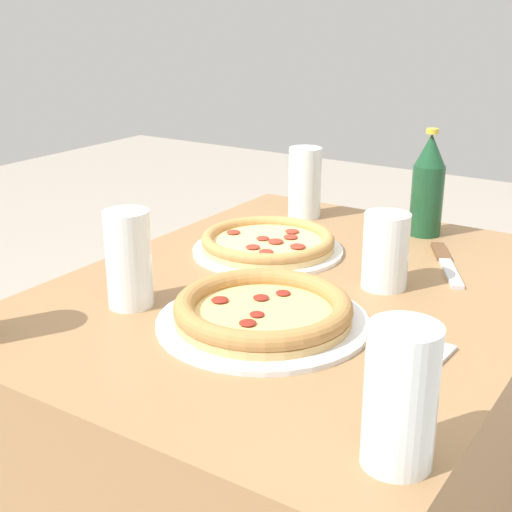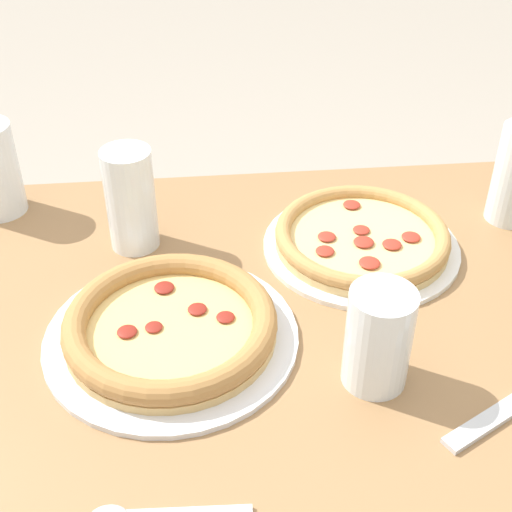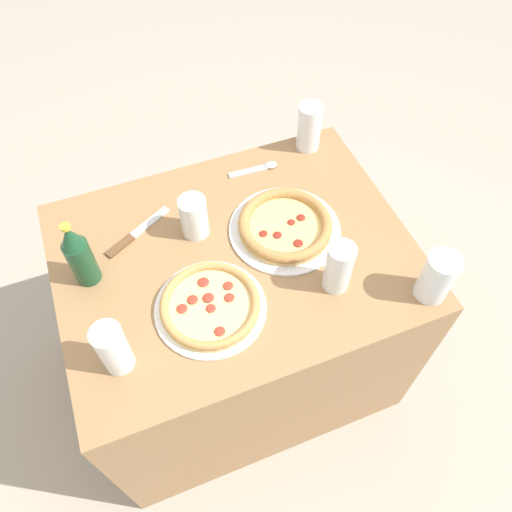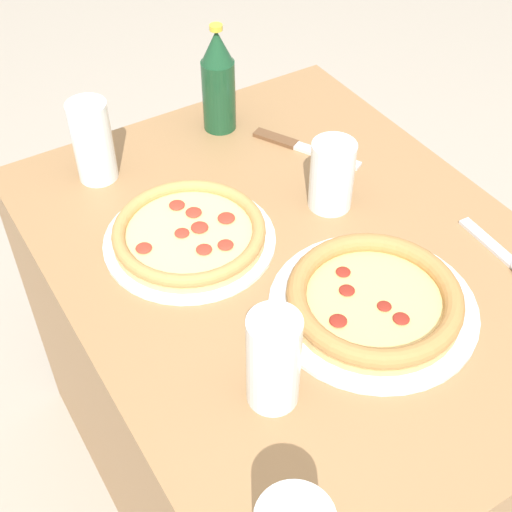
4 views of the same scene
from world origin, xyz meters
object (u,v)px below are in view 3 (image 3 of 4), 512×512
object	(u,v)px
pizza_pepperoni	(285,226)
glass_lemonade	(114,350)
glass_cola	(338,269)
spoon	(260,168)
glass_iced_tea	(436,278)
pizza_salami	(210,305)
glass_red_wine	(194,218)
knife	(135,234)
glass_water	(309,129)
beer_bottle	(79,255)

from	to	relation	value
pizza_pepperoni	glass_lemonade	world-z (taller)	glass_lemonade
glass_cola	spoon	size ratio (longest dim) A/B	0.97
glass_iced_tea	glass_cola	world-z (taller)	glass_cola
pizza_salami	glass_red_wine	size ratio (longest dim) A/B	2.25
spoon	pizza_salami	bearing A→B (deg)	-125.75
knife	spoon	xyz separation A→B (m)	(0.43, 0.12, 0.00)
pizza_salami	knife	distance (m)	0.34
pizza_salami	glass_lemonade	world-z (taller)	glass_lemonade
pizza_pepperoni	glass_red_wine	distance (m)	0.26
pizza_pepperoni	glass_red_wine	bearing A→B (deg)	159.29
glass_cola	spoon	bearing A→B (deg)	93.36
glass_lemonade	spoon	xyz separation A→B (m)	(0.56, 0.49, -0.07)
pizza_salami	glass_water	xyz separation A→B (m)	(0.49, 0.47, 0.05)
glass_lemonade	beer_bottle	bearing A→B (deg)	94.96
pizza_salami	glass_water	size ratio (longest dim) A/B	1.84
beer_bottle	knife	xyz separation A→B (m)	(0.15, 0.10, -0.10)
beer_bottle	spoon	world-z (taller)	beer_bottle
knife	glass_water	bearing A→B (deg)	14.44
beer_bottle	spoon	size ratio (longest dim) A/B	1.37
glass_iced_tea	glass_red_wine	xyz separation A→B (m)	(-0.51, 0.42, -0.01)
glass_water	beer_bottle	size ratio (longest dim) A/B	0.72
glass_iced_tea	glass_cola	bearing A→B (deg)	152.16
glass_water	glass_red_wine	distance (m)	0.50
glass_lemonade	knife	distance (m)	0.40
glass_red_wine	glass_lemonade	distance (m)	0.43
glass_red_wine	beer_bottle	distance (m)	0.32
pizza_pepperoni	beer_bottle	distance (m)	0.56
pizza_pepperoni	glass_water	distance (m)	0.37
spoon	glass_lemonade	bearing A→B (deg)	-138.81
pizza_pepperoni	glass_iced_tea	size ratio (longest dim) A/B	2.17
pizza_pepperoni	glass_red_wine	size ratio (longest dim) A/B	2.49
glass_iced_tea	glass_red_wine	distance (m)	0.66
pizza_pepperoni	glass_iced_tea	world-z (taller)	glass_iced_tea
glass_water	glass_cola	size ratio (longest dim) A/B	1.01
glass_cola	knife	bearing A→B (deg)	142.00
glass_water	knife	size ratio (longest dim) A/B	0.75
glass_red_wine	knife	world-z (taller)	glass_red_wine
pizza_pepperoni	beer_bottle	xyz separation A→B (m)	(-0.56, 0.04, 0.08)
glass_red_wine	knife	xyz separation A→B (m)	(-0.17, 0.05, -0.06)
pizza_pepperoni	glass_lemonade	bearing A→B (deg)	-156.60
glass_lemonade	knife	size ratio (longest dim) A/B	0.74
glass_lemonade	spoon	distance (m)	0.74
glass_lemonade	knife	bearing A→B (deg)	71.34
pizza_salami	knife	size ratio (longest dim) A/B	1.37
glass_water	beer_bottle	bearing A→B (deg)	-161.46
glass_lemonade	beer_bottle	world-z (taller)	beer_bottle
pizza_salami	glass_lemonade	size ratio (longest dim) A/B	1.86
glass_lemonade	knife	world-z (taller)	glass_lemonade
glass_iced_tea	glass_lemonade	distance (m)	0.81
glass_water	pizza_pepperoni	bearing A→B (deg)	-124.91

